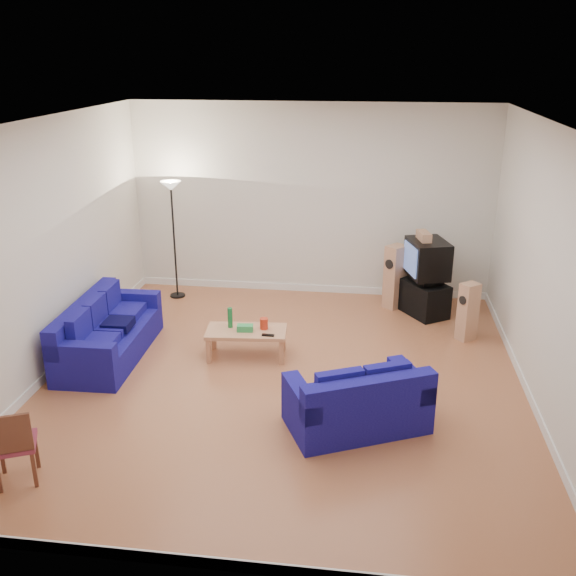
# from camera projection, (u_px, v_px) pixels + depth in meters

# --- Properties ---
(room) EXTENTS (6.01, 6.51, 3.21)m
(room) POSITION_uv_depth(u_px,v_px,m) (284.00, 265.00, 7.65)
(room) COLOR brown
(room) RESTS_ON ground
(sofa_three_seat) EXTENTS (0.93, 2.05, 0.78)m
(sofa_three_seat) POSITION_uv_depth(u_px,v_px,m) (106.00, 336.00, 8.73)
(sofa_three_seat) COLOR #0D0869
(sofa_three_seat) RESTS_ON ground
(sofa_loveseat) EXTENTS (1.70, 1.38, 0.74)m
(sofa_loveseat) POSITION_uv_depth(u_px,v_px,m) (358.00, 406.00, 7.04)
(sofa_loveseat) COLOR #0D0869
(sofa_loveseat) RESTS_ON ground
(coffee_table) EXTENTS (1.12, 0.63, 0.39)m
(coffee_table) POSITION_uv_depth(u_px,v_px,m) (246.00, 334.00, 8.70)
(coffee_table) COLOR tan
(coffee_table) RESTS_ON ground
(bottle) EXTENTS (0.08, 0.08, 0.28)m
(bottle) POSITION_uv_depth(u_px,v_px,m) (230.00, 318.00, 8.72)
(bottle) COLOR #197233
(bottle) RESTS_ON coffee_table
(tissue_box) EXTENTS (0.22, 0.14, 0.09)m
(tissue_box) POSITION_uv_depth(u_px,v_px,m) (245.00, 328.00, 8.63)
(tissue_box) COLOR green
(tissue_box) RESTS_ON coffee_table
(red_canister) EXTENTS (0.14, 0.14, 0.15)m
(red_canister) POSITION_uv_depth(u_px,v_px,m) (264.00, 324.00, 8.69)
(red_canister) COLOR red
(red_canister) RESTS_ON coffee_table
(remote) EXTENTS (0.17, 0.06, 0.02)m
(remote) POSITION_uv_depth(u_px,v_px,m) (268.00, 335.00, 8.49)
(remote) COLOR black
(remote) RESTS_ON coffee_table
(tv_stand) EXTENTS (0.89, 0.99, 0.53)m
(tv_stand) POSITION_uv_depth(u_px,v_px,m) (422.00, 297.00, 10.19)
(tv_stand) COLOR black
(tv_stand) RESTS_ON ground
(av_receiver) EXTENTS (0.55, 0.58, 0.11)m
(av_receiver) POSITION_uv_depth(u_px,v_px,m) (426.00, 279.00, 10.04)
(av_receiver) COLOR black
(av_receiver) RESTS_ON tv_stand
(television) EXTENTS (0.72, 0.85, 0.57)m
(television) POSITION_uv_depth(u_px,v_px,m) (427.00, 258.00, 9.93)
(television) COLOR black
(television) RESTS_ON av_receiver
(centre_speaker) EXTENTS (0.23, 0.40, 0.13)m
(centre_speaker) POSITION_uv_depth(u_px,v_px,m) (424.00, 236.00, 9.85)
(centre_speaker) COLOR tan
(centre_speaker) RESTS_ON television
(speaker_left) EXTENTS (0.38, 0.39, 1.04)m
(speaker_left) POSITION_uv_depth(u_px,v_px,m) (395.00, 277.00, 10.34)
(speaker_left) COLOR tan
(speaker_left) RESTS_ON ground
(speaker_right) EXTENTS (0.32, 0.31, 0.86)m
(speaker_right) POSITION_uv_depth(u_px,v_px,m) (468.00, 312.00, 9.19)
(speaker_right) COLOR tan
(speaker_right) RESTS_ON ground
(floor_lamp) EXTENTS (0.34, 0.34, 1.98)m
(floor_lamp) POSITION_uv_depth(u_px,v_px,m) (172.00, 202.00, 10.40)
(floor_lamp) COLOR black
(floor_lamp) RESTS_ON ground
(dining_chair) EXTENTS (0.52, 0.52, 0.82)m
(dining_chair) POSITION_uv_depth(u_px,v_px,m) (13.00, 443.00, 6.06)
(dining_chair) COLOR brown
(dining_chair) RESTS_ON ground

